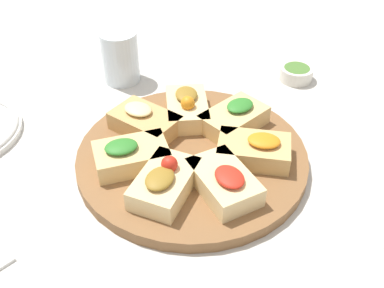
{
  "coord_description": "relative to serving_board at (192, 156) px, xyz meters",
  "views": [
    {
      "loc": [
        0.21,
        -0.49,
        0.47
      ],
      "look_at": [
        0.0,
        0.0,
        0.03
      ],
      "focal_mm": 42.0,
      "sensor_mm": 36.0,
      "label": 1
    }
  ],
  "objects": [
    {
      "name": "focaccia_slice_5",
      "position": [
        0.0,
        -0.09,
        0.03
      ],
      "size": [
        0.07,
        0.11,
        0.05
      ],
      "color": "#E5C689",
      "rests_on": "serving_board"
    },
    {
      "name": "focaccia_slice_6",
      "position": [
        0.07,
        -0.06,
        0.03
      ],
      "size": [
        0.13,
        0.12,
        0.04
      ],
      "color": "#E5C689",
      "rests_on": "serving_board"
    },
    {
      "name": "focaccia_slice_0",
      "position": [
        0.09,
        0.02,
        0.03
      ],
      "size": [
        0.12,
        0.09,
        0.04
      ],
      "color": "tan",
      "rests_on": "serving_board"
    },
    {
      "name": "focaccia_slice_4",
      "position": [
        -0.07,
        -0.06,
        0.03
      ],
      "size": [
        0.13,
        0.12,
        0.04
      ],
      "color": "#DBB775",
      "rests_on": "serving_board"
    },
    {
      "name": "focaccia_slice_3",
      "position": [
        -0.09,
        0.02,
        0.03
      ],
      "size": [
        0.12,
        0.09,
        0.04
      ],
      "color": "tan",
      "rests_on": "serving_board"
    },
    {
      "name": "dipping_bowl",
      "position": [
        0.09,
        0.31,
        0.0
      ],
      "size": [
        0.07,
        0.07,
        0.03
      ],
      "color": "silver",
      "rests_on": "ground_plane"
    },
    {
      "name": "focaccia_slice_1",
      "position": [
        0.04,
        0.09,
        0.03
      ],
      "size": [
        0.1,
        0.13,
        0.04
      ],
      "color": "#DBB775",
      "rests_on": "serving_board"
    },
    {
      "name": "ground_plane",
      "position": [
        0.0,
        0.0,
        -0.01
      ],
      "size": [
        3.0,
        3.0,
        0.0
      ],
      "primitive_type": "plane",
      "color": "beige"
    },
    {
      "name": "serving_board",
      "position": [
        0.0,
        0.0,
        0.0
      ],
      "size": [
        0.36,
        0.36,
        0.02
      ],
      "primitive_type": "cylinder",
      "color": "brown",
      "rests_on": "ground_plane"
    },
    {
      "name": "water_glass",
      "position": [
        -0.23,
        0.17,
        0.04
      ],
      "size": [
        0.07,
        0.07,
        0.1
      ],
      "primitive_type": "cylinder",
      "color": "silver",
      "rests_on": "ground_plane"
    },
    {
      "name": "focaccia_slice_2",
      "position": [
        -0.05,
        0.08,
        0.03
      ],
      "size": [
        0.11,
        0.13,
        0.05
      ],
      "color": "#E5C689",
      "rests_on": "serving_board"
    }
  ]
}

